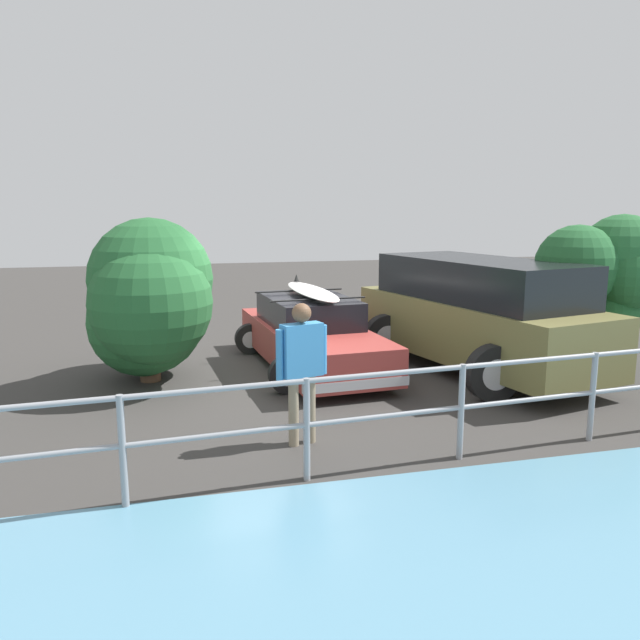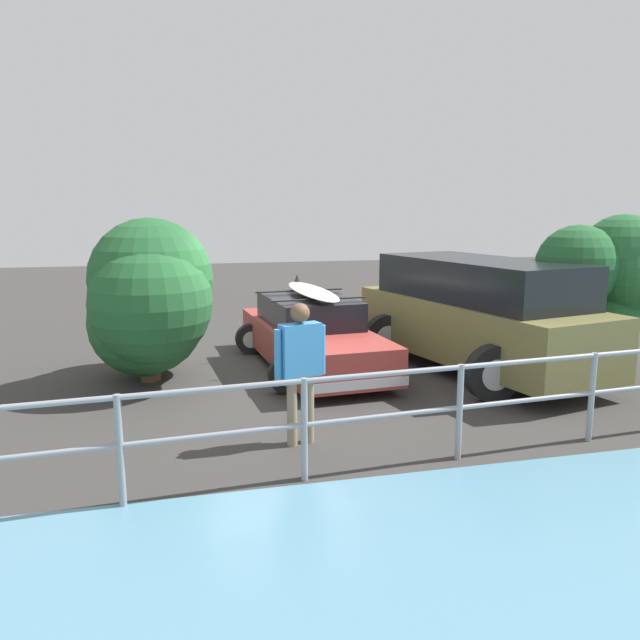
% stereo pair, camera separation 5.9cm
% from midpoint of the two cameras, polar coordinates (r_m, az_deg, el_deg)
% --- Properties ---
extents(ground_plane, '(44.00, 44.00, 0.02)m').
position_cam_midpoint_polar(ground_plane, '(10.46, -3.80, -5.17)').
color(ground_plane, '#383533').
rests_on(ground_plane, ground).
extents(sedan_car, '(2.37, 4.51, 1.51)m').
position_cam_midpoint_polar(sedan_car, '(10.90, -1.00, -1.29)').
color(sedan_car, '#9E3833').
rests_on(sedan_car, ground).
extents(suv_car, '(3.20, 5.13, 1.92)m').
position_cam_midpoint_polar(suv_car, '(10.87, 13.98, 0.55)').
color(suv_car, brown).
rests_on(suv_car, ground).
extents(person_bystander, '(0.64, 0.31, 1.69)m').
position_cam_midpoint_polar(person_bystander, '(7.24, -1.91, -3.74)').
color(person_bystander, gray).
rests_on(person_bystander, ground).
extents(railing_fence, '(8.96, 0.71, 1.08)m').
position_cam_midpoint_polar(railing_fence, '(6.65, 5.94, -7.67)').
color(railing_fence, gray).
rests_on(railing_fence, ground).
extents(bush_near_left, '(2.00, 2.84, 2.62)m').
position_cam_midpoint_polar(bush_near_left, '(10.23, -15.65, 1.24)').
color(bush_near_left, brown).
rests_on(bush_near_left, ground).
extents(bush_near_right, '(2.15, 2.05, 2.67)m').
position_cam_midpoint_polar(bush_near_right, '(11.46, 24.36, 3.89)').
color(bush_near_right, brown).
rests_on(bush_near_right, ground).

